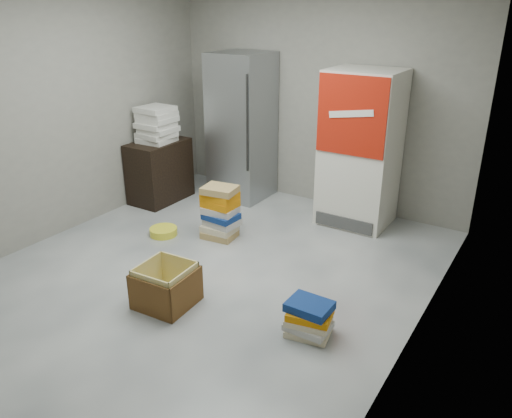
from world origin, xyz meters
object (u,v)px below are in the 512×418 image
object	(u,v)px
coke_cooler	(360,149)
wood_shelf	(160,171)
cardboard_box	(166,288)
phonebook_stack_main	(220,212)
steel_fridge	(242,127)

from	to	relation	value
coke_cooler	wood_shelf	distance (m)	2.63
cardboard_box	coke_cooler	bearing A→B (deg)	71.34
wood_shelf	cardboard_box	distance (m)	2.59
coke_cooler	phonebook_stack_main	distance (m)	1.77
phonebook_stack_main	cardboard_box	distance (m)	1.43
wood_shelf	phonebook_stack_main	distance (m)	1.46
steel_fridge	cardboard_box	size ratio (longest dim) A/B	3.88
coke_cooler	cardboard_box	distance (m)	2.79
coke_cooler	wood_shelf	size ratio (longest dim) A/B	2.25
phonebook_stack_main	coke_cooler	bearing A→B (deg)	46.21
wood_shelf	phonebook_stack_main	bearing A→B (deg)	-20.57
wood_shelf	phonebook_stack_main	world-z (taller)	wood_shelf
cardboard_box	phonebook_stack_main	bearing A→B (deg)	103.17
wood_shelf	cardboard_box	bearing A→B (deg)	-46.59
wood_shelf	phonebook_stack_main	xyz separation A→B (m)	(1.37, -0.51, -0.10)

